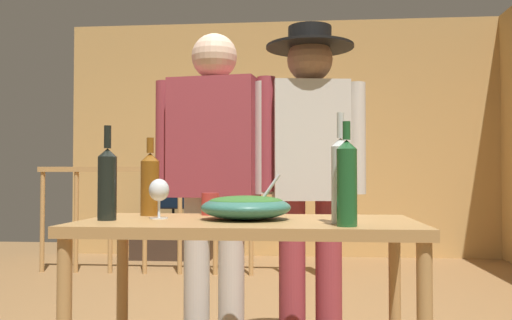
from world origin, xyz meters
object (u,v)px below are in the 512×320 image
wine_glass (159,192)px  wine_bottle_clear (341,178)px  person_standing_left (214,166)px  wine_bottle_green (347,181)px  flat_screen_tv (173,197)px  person_standing_right (310,163)px  wine_bottle_dark (107,182)px  tv_console (173,238)px  serving_table (248,244)px  stair_railing (220,207)px  framed_picture (293,112)px  wine_bottle_amber (150,183)px  mug_red (211,204)px  salad_bowl (246,206)px

wine_glass → wine_bottle_clear: (0.69, -0.15, 0.05)m
person_standing_left → wine_bottle_green: bearing=132.0°
flat_screen_tv → person_standing_right: person_standing_right is taller
wine_bottle_clear → wine_bottle_dark: size_ratio=1.09×
person_standing_left → person_standing_right: 0.48m
wine_bottle_clear → wine_bottle_dark: 0.87m
tv_console → serving_table: 4.27m
stair_railing → person_standing_left: size_ratio=1.71×
wine_bottle_green → framed_picture: bearing=93.5°
tv_console → serving_table: bearing=-72.4°
wine_bottle_dark → wine_glass: bearing=26.9°
tv_console → wine_bottle_dark: size_ratio=2.51×
serving_table → wine_bottle_amber: 0.53m
wine_bottle_dark → mug_red: size_ratio=3.20×
framed_picture → wine_glass: size_ratio=4.41×
salad_bowl → wine_bottle_dark: wine_bottle_dark is taller
salad_bowl → person_standing_left: (-0.23, 0.62, 0.16)m
flat_screen_tv → wine_glass: bearing=-76.9°
framed_picture → flat_screen_tv: size_ratio=1.35×
person_standing_right → wine_glass: bearing=38.1°
wine_bottle_amber → person_standing_right: (0.68, 0.45, 0.09)m
wine_bottle_dark → person_standing_right: 1.04m
salad_bowl → mug_red: (-0.18, 0.22, -0.00)m
wine_bottle_clear → person_standing_left: bearing=127.2°
flat_screen_tv → salad_bowl: 4.20m
wine_bottle_clear → wine_bottle_green: bearing=-82.9°
wine_bottle_dark → wine_bottle_green: bearing=-10.9°
framed_picture → wine_bottle_dark: size_ratio=1.92×
framed_picture → tv_console: 2.01m
salad_bowl → person_standing_left: 0.68m
stair_railing → mug_red: (0.41, -2.85, 0.18)m
framed_picture → wine_glass: (-0.42, -4.32, -0.81)m
framed_picture → stair_railing: (-0.66, -1.25, -1.05)m
wine_glass → framed_picture: bearing=84.4°
flat_screen_tv → mug_red: (1.10, -3.78, 0.12)m
wine_bottle_green → wine_bottle_amber: bearing=151.9°
tv_console → flat_screen_tv: size_ratio=1.76×
framed_picture → person_standing_left: framed_picture is taller
serving_table → wine_bottle_dark: (-0.53, -0.07, 0.23)m
stair_railing → mug_red: size_ratio=25.39×
stair_railing → salad_bowl: bearing=-79.3°
wine_bottle_dark → flat_screen_tv: bearing=100.5°
wine_glass → serving_table: bearing=-3.7°
salad_bowl → person_standing_left: bearing=110.3°
tv_console → person_standing_right: 3.82m
wine_glass → person_standing_left: person_standing_left is taller
stair_railing → framed_picture: bearing=62.1°
framed_picture → mug_red: size_ratio=6.16×
wine_bottle_dark → wine_bottle_green: wine_bottle_dark is taller
wine_glass → wine_bottle_amber: wine_bottle_amber is taller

